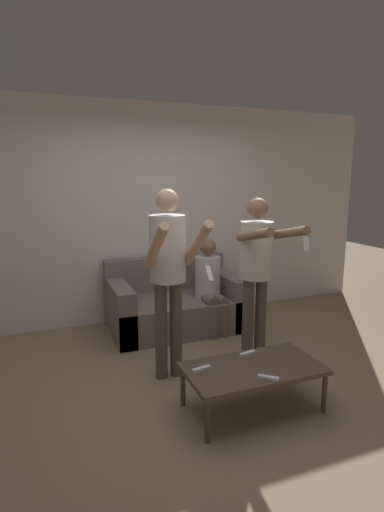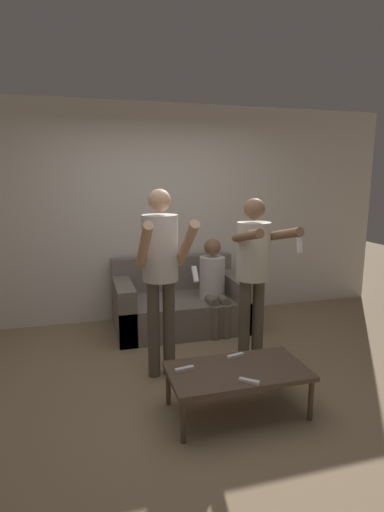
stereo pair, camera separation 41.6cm
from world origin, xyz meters
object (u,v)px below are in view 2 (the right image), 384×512
Objects in this scene: couch at (179,305)px; coffee_table at (238,373)px; person_standing_right at (254,263)px; remote_mid at (185,369)px; person_standing_left at (161,263)px; remote_near at (249,381)px; remote_far at (235,356)px; person_seated at (214,282)px.

couch is 1.90m from coffee_table.
person_standing_right reaches higher than remote_mid.
person_standing_left is at bearing -110.73° from couch.
remote_near is 0.90× the size of remote_mid.
couch is 1.71m from remote_far.
person_standing_left is 1.01m from remote_far.
person_standing_left is 11.09× the size of remote_mid.
person_seated is at bearing 64.27° from remote_mid.
couch is 1.40× the size of person_seated.
remote_far is at bearing 82.01° from remote_near.
couch is 1.45m from person_standing_right.
person_standing_right is 0.92m from remote_far.
person_seated is 7.16× the size of remote_far.
couch is 11.16× the size of remote_near.
person_standing_right reaches higher than person_seated.
couch reaches higher than remote_near.
person_standing_left reaches higher than person_standing_right.
remote_near is (0.00, -2.12, 0.10)m from couch.
person_standing_left is 1.26m from remote_near.
person_standing_right reaches higher than coffee_table.
person_standing_left is (-0.44, -1.17, 0.79)m from couch.
couch is at bearing 110.77° from person_standing_right.
remote_far is at bearing 73.51° from coffee_table.
coffee_table is (-0.44, -0.73, -0.68)m from person_standing_right.
person_seated is (0.37, -0.23, 0.32)m from couch.
person_standing_left is 0.89m from person_standing_right.
person_standing_right is (0.89, 0.00, -0.05)m from person_standing_left.
person_standing_right is at bearing 0.09° from person_standing_left.
person_standing_left reaches higher than remote_mid.
person_standing_left reaches higher than coffee_table.
person_seated reaches higher than remote_near.
coffee_table is (0.44, -0.73, -0.74)m from person_standing_left.
remote_near is at bearing -89.94° from couch.
couch is 10.02× the size of remote_far.
person_seated is at bearing -32.57° from couch.
person_standing_right is 1.03m from person_seated.
person_standing_left is 1.60× the size of coffee_table.
person_standing_right is 10.49× the size of remote_far.
remote_far is at bearing -125.53° from person_standing_right.
remote_near is at bearing -97.99° from remote_far.
remote_near and remote_far have the same top height.
remote_near is at bearing -37.37° from remote_mid.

